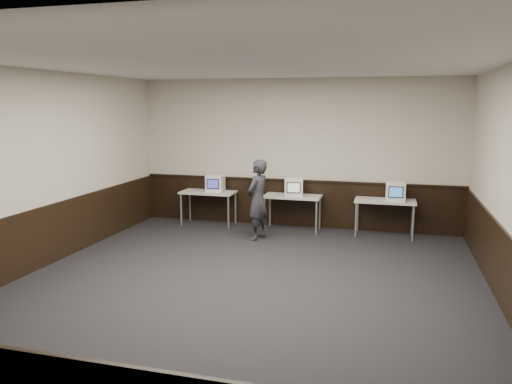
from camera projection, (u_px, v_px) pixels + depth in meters
floor at (244, 289)px, 7.24m from camera, size 8.00×8.00×0.00m
ceiling at (243, 62)px, 6.69m from camera, size 8.00×8.00×0.00m
back_wall at (297, 154)px, 10.76m from camera, size 7.00×0.00×7.00m
front_wall at (61, 271)px, 3.16m from camera, size 7.00×0.00×7.00m
left_wall at (31, 171)px, 7.88m from camera, size 0.00×8.00×8.00m
wainscot_back at (296, 204)px, 10.93m from camera, size 6.98×0.04×1.00m
wainscot_left at (38, 239)px, 8.06m from camera, size 0.04×7.98×1.00m
wainscot_right at (509, 278)px, 6.25m from camera, size 0.04×7.98×1.00m
wainscot_rail at (296, 180)px, 10.82m from camera, size 6.98×0.06×0.04m
desk_left at (208, 195)px, 11.04m from camera, size 1.20×0.60×0.75m
desk_center at (293, 199)px, 10.54m from camera, size 1.20×0.60×0.75m
desk_right at (385, 203)px, 10.05m from camera, size 1.20×0.60×0.75m
emac_left at (215, 183)px, 10.97m from camera, size 0.40×0.42×0.37m
emac_center at (294, 187)px, 10.45m from camera, size 0.43×0.45×0.38m
emac_right at (396, 191)px, 9.91m from camera, size 0.39×0.42×0.38m
person at (258, 200)px, 9.80m from camera, size 0.53×0.67×1.59m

